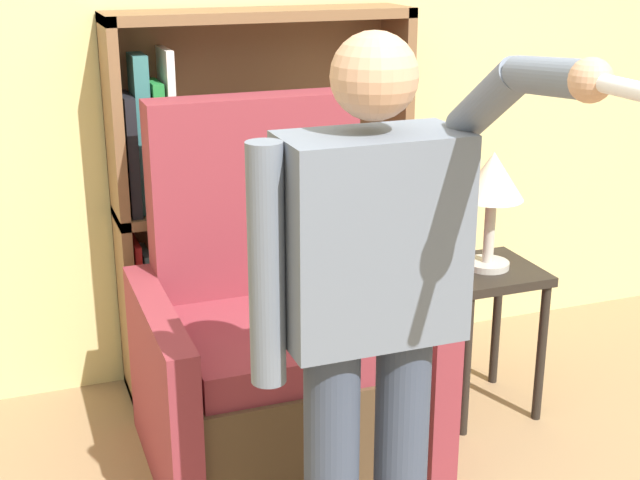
% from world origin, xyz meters
% --- Properties ---
extents(wall_back, '(8.00, 0.11, 2.80)m').
position_xyz_m(wall_back, '(-0.01, 2.03, 1.41)').
color(wall_back, '#DBCC84').
rests_on(wall_back, ground_plane).
extents(bookcase, '(1.21, 0.28, 1.55)m').
position_xyz_m(bookcase, '(-0.17, 1.87, 0.75)').
color(bookcase, brown).
rests_on(bookcase, ground_plane).
extents(armchair, '(0.98, 0.83, 1.28)m').
position_xyz_m(armchair, '(-0.18, 1.27, 0.39)').
color(armchair, '#4C3823').
rests_on(armchair, ground_plane).
extents(person_standing, '(0.61, 0.78, 1.61)m').
position_xyz_m(person_standing, '(-0.20, 0.40, 0.93)').
color(person_standing, '#384256').
rests_on(person_standing, ground_plane).
extents(side_table, '(0.39, 0.39, 0.60)m').
position_xyz_m(side_table, '(0.67, 1.27, 0.48)').
color(side_table, black).
rests_on(side_table, ground_plane).
extents(table_lamp, '(0.24, 0.24, 0.46)m').
position_xyz_m(table_lamp, '(0.67, 1.27, 0.94)').
color(table_lamp, '#B7B2A8').
rests_on(table_lamp, side_table).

